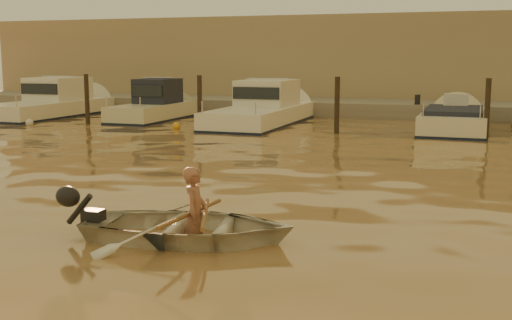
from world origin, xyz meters
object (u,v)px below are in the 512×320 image
at_px(moored_boat_0, 49,103).
at_px(moored_boat_1, 153,105).
at_px(person, 195,214).
at_px(dinghy, 189,227).
at_px(waterfront_building, 393,62).
at_px(moored_boat_3, 454,125).
at_px(moored_boat_2, 262,108).

xyz_separation_m(moored_boat_0, moored_boat_1, (5.29, 0.00, 0.00)).
xyz_separation_m(person, moored_boat_1, (-9.43, 16.17, 0.22)).
xyz_separation_m(dinghy, waterfront_building, (-0.62, 27.19, 2.20)).
xyz_separation_m(person, moored_boat_3, (2.98, 16.17, -0.18)).
distance_m(person, moored_boat_3, 16.45).
bearing_deg(moored_boat_0, moored_boat_1, 0.00).
height_order(moored_boat_2, waterfront_building, waterfront_building).
height_order(person, waterfront_building, waterfront_building).
distance_m(person, waterfront_building, 27.26).
relative_size(person, moored_boat_1, 0.24).
bearing_deg(moored_boat_3, moored_boat_1, 180.00).
bearing_deg(waterfront_building, moored_boat_1, -128.38).
distance_m(dinghy, moored_boat_1, 18.69).
height_order(moored_boat_0, waterfront_building, waterfront_building).
height_order(dinghy, person, person).
bearing_deg(waterfront_building, dinghy, -88.70).
bearing_deg(moored_boat_0, moored_boat_3, 0.00).
bearing_deg(waterfront_building, moored_boat_2, -108.87).
distance_m(moored_boat_0, moored_boat_1, 5.29).
distance_m(dinghy, waterfront_building, 27.29).
xyz_separation_m(person, moored_boat_0, (-14.72, 16.17, 0.22)).
distance_m(moored_boat_0, moored_boat_2, 10.24).
xyz_separation_m(dinghy, moored_boat_3, (3.08, 16.19, 0.02)).
relative_size(person, waterfront_building, 0.03).
relative_size(person, moored_boat_3, 0.22).
bearing_deg(moored_boat_1, moored_boat_0, 180.00).
bearing_deg(moored_boat_0, moored_boat_2, 0.00).
relative_size(moored_boat_0, moored_boat_3, 1.23).
height_order(dinghy, moored_boat_3, moored_boat_3).
height_order(moored_boat_1, moored_boat_2, same).
relative_size(person, moored_boat_0, 0.18).
height_order(dinghy, waterfront_building, waterfront_building).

